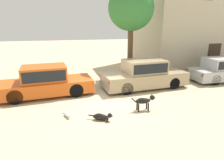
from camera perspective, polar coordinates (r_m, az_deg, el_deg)
The scene contains 8 objects.
ground_plane at distance 8.93m, azimuth -1.00°, elevation -6.00°, with size 80.00×80.00×0.00m, color #CCB78E.
parked_sedan_nearest at distance 9.89m, azimuth -19.20°, elevation -0.31°, with size 4.69×2.00×1.48m.
parked_sedan_second at distance 10.70m, azimuth 9.60°, elevation 1.78°, with size 4.87×2.05×1.56m.
apartment_block at distance 19.38m, azimuth 27.27°, elevation 16.48°, with size 12.52×5.97×8.21m.
stray_dog_spotted at distance 7.08m, azimuth -3.09°, elevation -10.83°, with size 0.87×0.52×0.34m.
stray_dog_tan at distance 7.86m, azimuth 9.67°, elevation -6.05°, with size 1.06×0.27×0.66m.
stray_cat at distance 7.54m, azimuth -13.27°, elevation -10.16°, with size 0.30×0.61×0.16m.
acacia_tree_left at distance 12.26m, azimuth 5.75°, elevation 20.29°, with size 2.79×2.51×5.67m.
Camera 1 is at (-2.10, -8.02, 3.32)m, focal length 30.58 mm.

